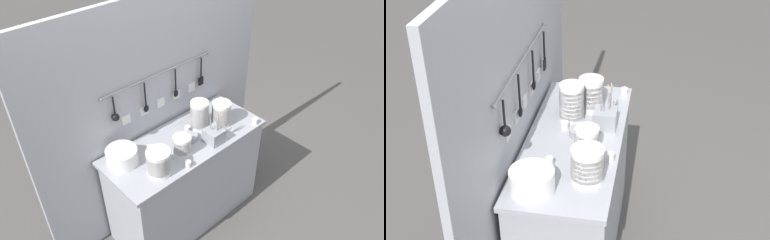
% 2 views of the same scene
% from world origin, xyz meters
% --- Properties ---
extents(counter, '(1.28, 0.53, 0.86)m').
position_xyz_m(counter, '(0.00, 0.00, 0.43)').
color(counter, '#9EA0A8').
rests_on(counter, ground).
extents(back_wall, '(2.08, 0.09, 1.91)m').
position_xyz_m(back_wall, '(-0.00, 0.30, 0.96)').
color(back_wall, '#A8AAB2').
rests_on(back_wall, ground).
extents(bowl_stack_short_front, '(0.13, 0.13, 0.14)m').
position_xyz_m(bowl_stack_short_front, '(-0.11, -0.09, 0.93)').
color(bowl_stack_short_front, white).
rests_on(bowl_stack_short_front, counter).
extents(bowl_stack_tall_left, '(0.17, 0.17, 0.19)m').
position_xyz_m(bowl_stack_tall_left, '(-0.36, -0.13, 0.95)').
color(bowl_stack_tall_left, white).
rests_on(bowl_stack_tall_left, counter).
extents(bowl_stack_wide_centre, '(0.14, 0.14, 0.23)m').
position_xyz_m(bowl_stack_wide_centre, '(0.20, 0.05, 0.97)').
color(bowl_stack_wide_centre, white).
rests_on(bowl_stack_wide_centre, counter).
extents(bowl_stack_back_corner, '(0.15, 0.15, 0.20)m').
position_xyz_m(bowl_stack_back_corner, '(0.35, -0.04, 0.96)').
color(bowl_stack_back_corner, white).
rests_on(bowl_stack_back_corner, counter).
extents(plate_stack, '(0.22, 0.22, 0.12)m').
position_xyz_m(plate_stack, '(-0.48, 0.12, 0.91)').
color(plate_stack, white).
rests_on(plate_stack, counter).
extents(steel_mixing_bowl, '(0.11, 0.11, 0.04)m').
position_xyz_m(steel_mixing_bowl, '(0.04, -0.02, 0.88)').
color(steel_mixing_bowl, '#93969E').
rests_on(steel_mixing_bowl, counter).
extents(cutlery_caddy, '(0.13, 0.13, 0.27)m').
position_xyz_m(cutlery_caddy, '(0.15, -0.15, 0.91)').
color(cutlery_caddy, '#93969E').
rests_on(cutlery_caddy, counter).
extents(cup_back_right, '(0.04, 0.04, 0.05)m').
position_xyz_m(cup_back_right, '(0.09, 0.07, 0.88)').
color(cup_back_right, white).
rests_on(cup_back_right, counter).
extents(cup_edge_near, '(0.04, 0.04, 0.05)m').
position_xyz_m(cup_edge_near, '(-0.17, -0.22, 0.88)').
color(cup_edge_near, white).
rests_on(cup_edge_near, counter).
extents(cup_front_left, '(0.04, 0.04, 0.05)m').
position_xyz_m(cup_front_left, '(-0.27, 0.08, 0.88)').
color(cup_front_left, white).
rests_on(cup_front_left, counter).
extents(cup_by_caddy, '(0.04, 0.04, 0.05)m').
position_xyz_m(cup_by_caddy, '(0.55, -0.22, 0.88)').
color(cup_by_caddy, white).
rests_on(cup_by_caddy, counter).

